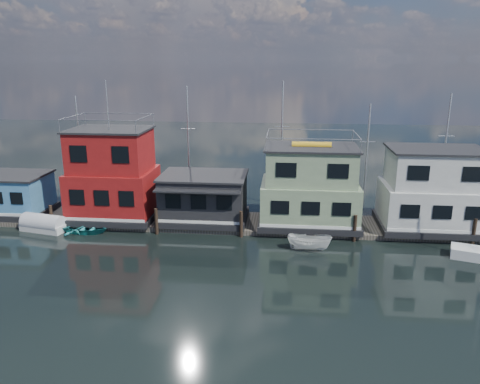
# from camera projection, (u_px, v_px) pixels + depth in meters

# --- Properties ---
(ground) EXTENTS (160.00, 160.00, 0.00)m
(ground) POSITION_uv_depth(u_px,v_px,m) (180.00, 288.00, 29.44)
(ground) COLOR black
(ground) RESTS_ON ground
(dock) EXTENTS (48.00, 5.00, 0.40)m
(dock) POSITION_uv_depth(u_px,v_px,m) (210.00, 222.00, 40.87)
(dock) COLOR #595147
(dock) RESTS_ON ground
(houseboat_blue) EXTENTS (6.40, 4.90, 3.66)m
(houseboat_blue) POSITION_uv_depth(u_px,v_px,m) (12.00, 194.00, 42.05)
(houseboat_blue) COLOR black
(houseboat_blue) RESTS_ON dock
(houseboat_red) EXTENTS (7.40, 5.90, 11.86)m
(houseboat_red) POSITION_uv_depth(u_px,v_px,m) (113.00, 176.00, 40.61)
(houseboat_red) COLOR black
(houseboat_red) RESTS_ON dock
(houseboat_dark) EXTENTS (7.40, 6.10, 4.06)m
(houseboat_dark) POSITION_uv_depth(u_px,v_px,m) (204.00, 198.00, 40.29)
(houseboat_dark) COLOR black
(houseboat_dark) RESTS_ON dock
(houseboat_green) EXTENTS (8.40, 5.90, 7.03)m
(houseboat_green) POSITION_uv_depth(u_px,v_px,m) (310.00, 188.00, 39.13)
(houseboat_green) COLOR black
(houseboat_green) RESTS_ON dock
(houseboat_white) EXTENTS (8.40, 5.90, 6.66)m
(houseboat_white) POSITION_uv_depth(u_px,v_px,m) (433.00, 191.00, 38.18)
(houseboat_white) COLOR black
(houseboat_white) RESTS_ON dock
(pilings) EXTENTS (42.28, 0.28, 2.20)m
(pilings) POSITION_uv_depth(u_px,v_px,m) (200.00, 223.00, 37.97)
(pilings) COLOR #2D2116
(pilings) RESTS_ON ground
(background_masts) EXTENTS (36.40, 0.16, 12.00)m
(background_masts) POSITION_uv_depth(u_px,v_px,m) (268.00, 150.00, 44.68)
(background_masts) COLOR silver
(background_masts) RESTS_ON ground
(dinghy_teal) EXTENTS (3.91, 2.94, 0.77)m
(dinghy_teal) POSITION_uv_depth(u_px,v_px,m) (86.00, 228.00, 38.81)
(dinghy_teal) COLOR teal
(dinghy_teal) RESTS_ON ground
(motorboat) EXTENTS (3.50, 1.77, 1.29)m
(motorboat) POSITION_uv_depth(u_px,v_px,m) (309.00, 243.00, 35.10)
(motorboat) COLOR white
(motorboat) RESTS_ON ground
(tarp_runabout) EXTENTS (4.04, 2.29, 1.55)m
(tarp_runabout) POSITION_uv_depth(u_px,v_px,m) (43.00, 224.00, 39.20)
(tarp_runabout) COLOR silver
(tarp_runabout) RESTS_ON ground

